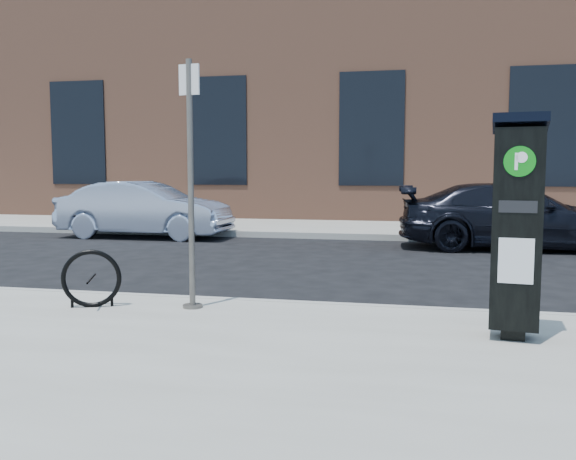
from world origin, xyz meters
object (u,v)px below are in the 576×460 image
(parking_kiosk, at_px, (517,225))
(car_dark, at_px, (514,216))
(sign_pole, at_px, (191,187))
(car_silver, at_px, (145,209))
(bike_rack, at_px, (91,279))

(parking_kiosk, relative_size, car_dark, 0.42)
(sign_pole, bearing_deg, car_silver, 126.26)
(parking_kiosk, xyz_separation_m, car_dark, (1.15, 8.13, -0.50))
(parking_kiosk, height_order, car_silver, parking_kiosk)
(bike_rack, height_order, car_dark, car_dark)
(parking_kiosk, relative_size, sign_pole, 0.74)
(sign_pole, distance_m, car_dark, 8.87)
(bike_rack, bearing_deg, car_silver, 89.71)
(parking_kiosk, xyz_separation_m, sign_pole, (-3.43, 0.58, 0.32))
(car_dark, bearing_deg, sign_pole, 145.61)
(car_dark, bearing_deg, car_silver, 84.17)
(sign_pole, bearing_deg, car_dark, 66.35)
(sign_pole, bearing_deg, bike_rack, -161.51)
(car_silver, xyz_separation_m, car_dark, (8.94, -0.42, -0.00))
(sign_pole, height_order, car_dark, sign_pole)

